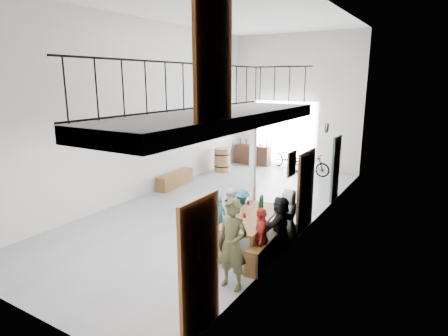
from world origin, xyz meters
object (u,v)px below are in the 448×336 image
Objects in this scene: bench_inner at (224,234)px; host_standing at (232,244)px; side_bench at (175,179)px; oak_barrel at (222,160)px; bicycle_near at (288,158)px; serving_counter at (253,155)px; tasting_table at (251,219)px.

host_standing is at bearing -64.23° from bench_inner.
host_standing is at bearing -43.11° from side_bench.
bench_inner is 1.97× the size of oak_barrel.
bicycle_near is (-2.59, 9.21, -0.37)m from host_standing.
bicycle_near is at bearing 91.10° from bench_inner.
serving_counter reaches higher than bench_inner.
tasting_table is at bearing -34.24° from side_bench.
tasting_table is 1.62m from host_standing.
tasting_table is 0.84m from bench_inner.
host_standing is (4.69, -7.37, 0.35)m from oak_barrel.
bench_inner is (-0.68, -0.03, -0.49)m from tasting_table.
oak_barrel is 0.61× the size of serving_counter.
serving_counter is at bearing 110.20° from tasting_table.
side_bench is (-4.59, 3.12, -0.46)m from tasting_table.
tasting_table is 2.19× the size of oak_barrel.
bench_inner is 1.98m from host_standing.
side_bench is 1.12× the size of serving_counter.
tasting_table reaches higher than bench_inner.
oak_barrel is (0.31, 2.69, 0.23)m from side_bench.
bicycle_near is at bearing -1.65° from serving_counter.
host_standing is at bearing -81.39° from tasting_table.
side_bench is at bearing -96.52° from oak_barrel.
bicycle_near is at bearing 108.34° from host_standing.
side_bench is (-3.90, 3.15, 0.03)m from bench_inner.
bench_inner is at bearing -67.73° from serving_counter.
host_standing is (5.00, -4.68, 0.58)m from side_bench.
bench_inner is at bearing -38.93° from side_bench.
tasting_table is 1.11× the size of bench_inner.
side_bench is at bearing 139.50° from host_standing.
side_bench is 6.88m from host_standing.
serving_counter reaches higher than side_bench.
bench_inner is 1.07× the size of side_bench.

